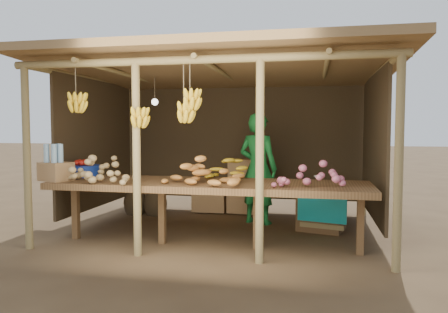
# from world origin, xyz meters

# --- Properties ---
(ground) EXTENTS (60.00, 60.00, 0.00)m
(ground) POSITION_xyz_m (0.00, 0.00, 0.00)
(ground) COLOR brown
(ground) RESTS_ON ground
(stall_structure) EXTENTS (4.70, 3.50, 2.43)m
(stall_structure) POSITION_xyz_m (-0.08, 0.03, 1.92)
(stall_structure) COLOR olive
(stall_structure) RESTS_ON ground
(counter) EXTENTS (3.90, 1.05, 0.80)m
(counter) POSITION_xyz_m (0.00, -0.95, 0.74)
(counter) COLOR brown
(counter) RESTS_ON ground
(potato_heap) EXTENTS (0.91, 0.61, 0.36)m
(potato_heap) POSITION_xyz_m (-1.29, -1.25, 0.98)
(potato_heap) COLOR #9E8151
(potato_heap) RESTS_ON counter
(sweet_potato_heap) EXTENTS (1.00, 0.64, 0.36)m
(sweet_potato_heap) POSITION_xyz_m (0.01, -1.19, 0.98)
(sweet_potato_heap) COLOR #BE7730
(sweet_potato_heap) RESTS_ON counter
(onion_heap) EXTENTS (0.97, 0.78, 0.36)m
(onion_heap) POSITION_xyz_m (1.25, -1.24, 0.98)
(onion_heap) COLOR #B5586D
(onion_heap) RESTS_ON counter
(banana_pile) EXTENTS (0.67, 0.51, 0.35)m
(banana_pile) POSITION_xyz_m (0.19, -0.52, 0.97)
(banana_pile) COLOR yellow
(banana_pile) RESTS_ON counter
(tomato_basin) EXTENTS (0.44, 0.44, 0.23)m
(tomato_basin) POSITION_xyz_m (-1.81, -0.70, 0.89)
(tomato_basin) COLOR navy
(tomato_basin) RESTS_ON counter
(bottle_box) EXTENTS (0.45, 0.40, 0.46)m
(bottle_box) POSITION_xyz_m (-1.90, -1.22, 0.98)
(bottle_box) COLOR #A17548
(bottle_box) RESTS_ON counter
(vendor) EXTENTS (0.71, 0.58, 1.69)m
(vendor) POSITION_xyz_m (0.43, 0.46, 0.84)
(vendor) COLOR #19732D
(vendor) RESTS_ON ground
(tarp_crate) EXTENTS (0.80, 0.73, 0.80)m
(tarp_crate) POSITION_xyz_m (1.38, 0.20, 0.33)
(tarp_crate) COLOR brown
(tarp_crate) RESTS_ON ground
(carton_stack) EXTENTS (1.20, 0.46, 0.91)m
(carton_stack) POSITION_xyz_m (-0.07, 1.20, 0.40)
(carton_stack) COLOR #A17548
(carton_stack) RESTS_ON ground
(burlap_sacks) EXTENTS (0.75, 0.39, 0.53)m
(burlap_sacks) POSITION_xyz_m (-1.51, 0.74, 0.23)
(burlap_sacks) COLOR #42331F
(burlap_sacks) RESTS_ON ground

